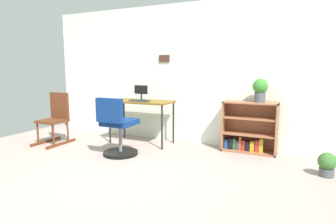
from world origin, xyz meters
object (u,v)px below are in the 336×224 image
object	(u,v)px
desk	(141,104)
bookshelf_low	(249,129)
keyboard	(139,101)
rocking_chair	(56,118)
potted_plant_floor	(327,164)
potted_plant_on_shelf	(260,89)
office_chair	(118,130)
monitor	(141,93)

from	to	relation	value
desk	bookshelf_low	distance (m)	1.83
keyboard	bookshelf_low	bearing A→B (deg)	12.20
rocking_chair	potted_plant_floor	distance (m)	4.18
bookshelf_low	potted_plant_floor	xyz separation A→B (m)	(1.03, -0.70, -0.19)
bookshelf_low	potted_plant_on_shelf	distance (m)	0.65
keyboard	office_chair	world-z (taller)	office_chair
office_chair	rocking_chair	world-z (taller)	office_chair
desk	monitor	bearing A→B (deg)	119.83
desk	office_chair	bearing A→B (deg)	-85.76
rocking_chair	monitor	bearing A→B (deg)	27.06
keyboard	rocking_chair	bearing A→B (deg)	-159.81
office_chair	potted_plant_on_shelf	bearing A→B (deg)	28.31
keyboard	potted_plant_on_shelf	distance (m)	1.93
potted_plant_on_shelf	potted_plant_floor	bearing A→B (deg)	-35.85
monitor	rocking_chair	world-z (taller)	monitor
monitor	bookshelf_low	bearing A→B (deg)	6.65
potted_plant_on_shelf	bookshelf_low	bearing A→B (deg)	159.30
monitor	rocking_chair	distance (m)	1.54
rocking_chair	potted_plant_on_shelf	bearing A→B (deg)	14.25
potted_plant_floor	monitor	bearing A→B (deg)	170.30
keyboard	monitor	bearing A→B (deg)	110.64
monitor	office_chair	xyz separation A→B (m)	(0.09, -0.85, -0.49)
rocking_chair	bookshelf_low	xyz separation A→B (m)	(3.13, 0.89, -0.10)
office_chair	rocking_chair	size ratio (longest dim) A/B	1.00
office_chair	bookshelf_low	distance (m)	2.02
bookshelf_low	potted_plant_floor	bearing A→B (deg)	-33.99
desk	potted_plant_on_shelf	distance (m)	1.96
desk	bookshelf_low	world-z (taller)	bookshelf_low
keyboard	potted_plant_on_shelf	world-z (taller)	potted_plant_on_shelf
office_chair	potted_plant_floor	distance (m)	2.78
desk	rocking_chair	xyz separation A→B (m)	(-1.35, -0.63, -0.24)
rocking_chair	potted_plant_on_shelf	xyz separation A→B (m)	(3.27, 0.83, 0.54)
desk	bookshelf_low	size ratio (longest dim) A/B	1.34
keyboard	potted_plant_on_shelf	size ratio (longest dim) A/B	1.02
potted_plant_on_shelf	potted_plant_floor	distance (m)	1.37
keyboard	office_chair	size ratio (longest dim) A/B	0.41
desk	office_chair	size ratio (longest dim) A/B	1.24
keyboard	potted_plant_on_shelf	xyz separation A→B (m)	(1.89, 0.32, 0.23)
rocking_chair	bookshelf_low	bearing A→B (deg)	15.81
office_chair	potted_plant_on_shelf	size ratio (longest dim) A/B	2.51
monitor	desk	bearing A→B (deg)	-60.17
office_chair	rocking_chair	xyz separation A→B (m)	(-1.41, 0.17, 0.06)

